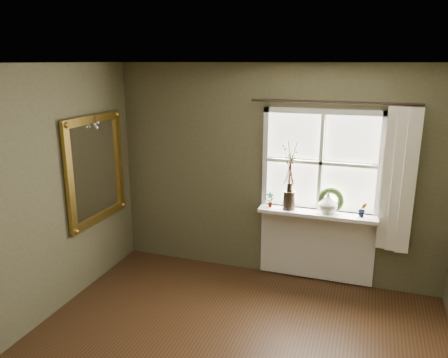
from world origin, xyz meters
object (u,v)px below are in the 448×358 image
wreath (331,203)px  gilt_mirror (96,169)px  dark_jug (289,200)px  cream_vase (328,203)px

wreath → gilt_mirror: size_ratio=0.23×
dark_jug → wreath: wreath is taller
cream_vase → wreath: wreath is taller
gilt_mirror → wreath: bearing=14.7°
dark_jug → cream_vase: size_ratio=0.92×
gilt_mirror → cream_vase: bearing=14.0°
wreath → gilt_mirror: bearing=-171.8°
gilt_mirror → dark_jug: bearing=16.7°
cream_vase → gilt_mirror: gilt_mirror is taller
dark_jug → wreath: size_ratio=0.73×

